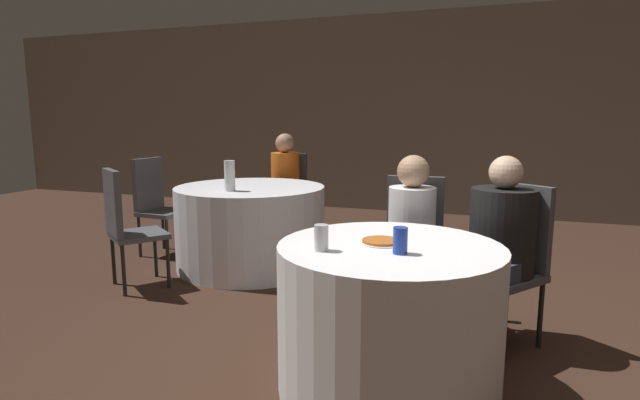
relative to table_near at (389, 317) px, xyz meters
The scene contains 16 objects.
ground_plane 0.41m from the table_near, 36.02° to the left, with size 16.00×16.00×0.00m, color #382319.
wall_back 4.99m from the table_near, 88.31° to the left, with size 16.00×0.06×2.80m.
table_near is the anchor object (origin of this frame).
table_far 2.32m from the table_near, 134.13° to the left, with size 1.34×1.34×0.74m.
chair_near_northeast 0.99m from the table_near, 53.34° to the left, with size 0.56×0.56×0.96m.
chair_near_north 0.99m from the table_near, 92.17° to the left, with size 0.41×0.42×0.96m.
chair_far_west 3.22m from the table_near, 147.26° to the left, with size 0.43×0.43×0.96m.
chair_far_north 3.24m from the table_near, 121.73° to the left, with size 0.43×0.44×0.96m.
chair_far_southwest 2.40m from the table_near, 160.89° to the left, with size 0.56×0.56×0.96m.
person_white_shirt 0.81m from the table_near, 92.17° to the left, with size 0.31×0.49×1.11m.
person_orange_shirt 3.09m from the table_near, 123.18° to the left, with size 0.32×0.49×1.18m.
person_black_shirt 0.84m from the table_near, 53.34° to the left, with size 0.49×0.51×1.13m.
pizza_plate_near 0.38m from the table_near, 160.02° to the left, with size 0.21×0.21×0.02m.
soda_can_silver 0.55m from the table_near, 143.48° to the right, with size 0.07×0.07×0.12m.
soda_can_blue 0.46m from the table_near, 62.57° to the right, with size 0.07×0.07×0.12m.
bottle_far 2.19m from the table_near, 140.43° to the left, with size 0.09×0.09×0.26m.
Camera 1 is at (0.31, -2.43, 1.34)m, focal length 28.00 mm.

